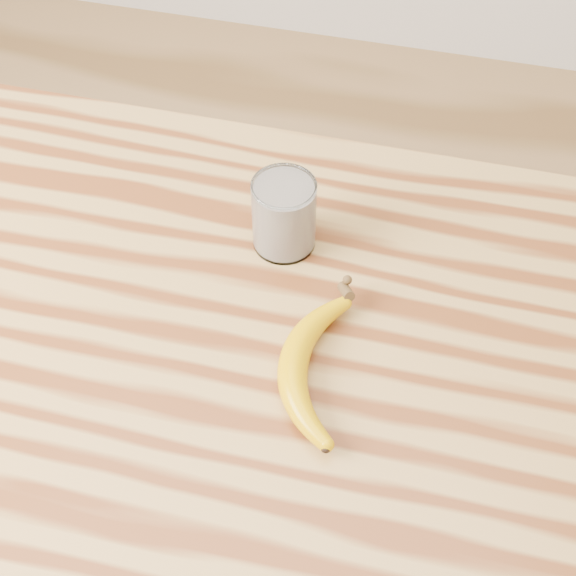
# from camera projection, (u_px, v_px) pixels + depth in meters

# --- Properties ---
(table) EXTENTS (1.20, 0.80, 0.90)m
(table) POSITION_uv_depth(u_px,v_px,m) (159.00, 380.00, 1.10)
(table) COLOR #A67D41
(table) RESTS_ON ground
(smoothie_glass) EXTENTS (0.08, 0.08, 0.11)m
(smoothie_glass) POSITION_uv_depth(u_px,v_px,m) (284.00, 215.00, 1.04)
(smoothie_glass) COLOR white
(smoothie_glass) RESTS_ON table
(banana) EXTENTS (0.14, 0.30, 0.04)m
(banana) POSITION_uv_depth(u_px,v_px,m) (292.00, 364.00, 0.94)
(banana) COLOR #CF9900
(banana) RESTS_ON table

